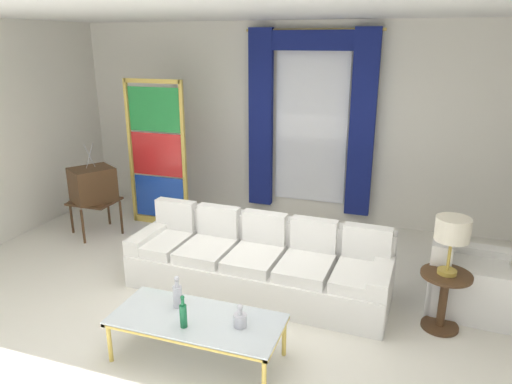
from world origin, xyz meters
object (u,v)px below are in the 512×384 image
at_px(couch_white_long, 259,263).
at_px(round_side_table, 444,296).
at_px(bottle_crystal_tall, 240,319).
at_px(coffee_table, 197,321).
at_px(vintage_tv, 93,186).
at_px(peacock_figurine, 167,224).
at_px(bottle_blue_decanter, 183,314).
at_px(bottle_amber_squat, 178,295).
at_px(table_lamp_brass, 453,232).
at_px(stained_glass_divider, 157,157).
at_px(armchair_white, 464,281).

distance_m(couch_white_long, round_side_table, 1.96).
relative_size(bottle_crystal_tall, round_side_table, 0.35).
relative_size(coffee_table, vintage_tv, 1.12).
height_order(bottle_crystal_tall, peacock_figurine, bottle_crystal_tall).
bearing_deg(bottle_blue_decanter, peacock_figurine, 122.12).
relative_size(coffee_table, peacock_figurine, 2.51).
relative_size(couch_white_long, bottle_amber_squat, 9.56).
xyz_separation_m(peacock_figurine, table_lamp_brass, (3.64, -1.08, 0.81)).
relative_size(bottle_blue_decanter, stained_glass_divider, 0.14).
xyz_separation_m(stained_glass_divider, peacock_figurine, (0.39, -0.49, -0.84)).
relative_size(bottle_blue_decanter, bottle_amber_squat, 0.97).
height_order(vintage_tv, table_lamp_brass, vintage_tv).
distance_m(couch_white_long, armchair_white, 2.20).
relative_size(bottle_blue_decanter, peacock_figurine, 0.50).
distance_m(bottle_blue_decanter, bottle_amber_squat, 0.33).
relative_size(coffee_table, bottle_amber_squat, 4.89).
bearing_deg(bottle_amber_squat, round_side_table, 25.38).
relative_size(armchair_white, stained_glass_divider, 0.40).
relative_size(bottle_blue_decanter, round_side_table, 0.50).
xyz_separation_m(couch_white_long, table_lamp_brass, (1.95, -0.18, 0.72)).
height_order(armchair_white, table_lamp_brass, table_lamp_brass).
bearing_deg(round_side_table, armchair_white, 66.54).
bearing_deg(couch_white_long, bottle_crystal_tall, -78.09).
height_order(coffee_table, peacock_figurine, peacock_figurine).
bearing_deg(armchair_white, coffee_table, -143.04).
xyz_separation_m(bottle_crystal_tall, armchair_white, (1.88, 1.71, -0.19)).
bearing_deg(coffee_table, bottle_amber_squat, 154.54).
height_order(peacock_figurine, round_side_table, round_side_table).
xyz_separation_m(armchair_white, round_side_table, (-0.22, -0.51, 0.07)).
xyz_separation_m(vintage_tv, stained_glass_divider, (0.69, 0.65, 0.33)).
xyz_separation_m(bottle_amber_squat, armchair_white, (2.53, 1.60, -0.24)).
relative_size(stained_glass_divider, round_side_table, 3.70).
height_order(stained_glass_divider, peacock_figurine, stained_glass_divider).
relative_size(couch_white_long, vintage_tv, 2.19).
relative_size(armchair_white, round_side_table, 1.46).
distance_m(bottle_blue_decanter, stained_glass_divider, 3.54).
bearing_deg(stained_glass_divider, round_side_table, -21.22).
bearing_deg(bottle_crystal_tall, bottle_amber_squat, 170.87).
height_order(armchair_white, peacock_figurine, armchair_white).
bearing_deg(bottle_crystal_tall, stained_glass_divider, 130.63).
bearing_deg(bottle_crystal_tall, vintage_tv, 145.37).
bearing_deg(bottle_amber_squat, stained_glass_divider, 122.99).
bearing_deg(armchair_white, peacock_figurine, 171.61).
xyz_separation_m(bottle_blue_decanter, round_side_table, (2.11, 1.36, -0.17)).
height_order(vintage_tv, peacock_figurine, vintage_tv).
distance_m(bottle_crystal_tall, table_lamp_brass, 2.12).
xyz_separation_m(bottle_blue_decanter, peacock_figurine, (-1.53, 2.44, -0.31)).
bearing_deg(bottle_amber_squat, bottle_crystal_tall, -9.13).
height_order(couch_white_long, coffee_table, couch_white_long).
bearing_deg(table_lamp_brass, stained_glass_divider, 158.78).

